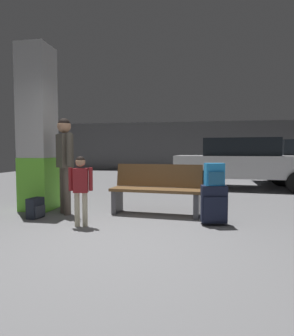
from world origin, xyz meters
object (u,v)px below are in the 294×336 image
object	(u,v)px
bench	(156,189)
parked_car_near	(243,162)
backpack_dark_floor	(36,208)
structural_pillar	(38,129)
adult	(65,155)
suitcase	(214,204)
child	(81,183)
backpack_bright	(214,175)

from	to	relation	value
bench	parked_car_near	bearing A→B (deg)	61.69
bench	backpack_dark_floor	xyz separation A→B (m)	(-1.96, -0.67, -0.28)
structural_pillar	adult	distance (m)	0.88
bench	suitcase	bearing A→B (deg)	-31.92
parked_car_near	suitcase	bearing A→B (deg)	-104.19
suitcase	parked_car_near	bearing A→B (deg)	75.81
structural_pillar	adult	world-z (taller)	structural_pillar
child	parked_car_near	world-z (taller)	parked_car_near
child	backpack_dark_floor	xyz separation A→B (m)	(-0.97, 0.36, -0.48)
adult	backpack_dark_floor	size ratio (longest dim) A/B	5.02
parked_car_near	backpack_bright	bearing A→B (deg)	-104.17
bench	parked_car_near	distance (m)	4.47
structural_pillar	bench	size ratio (longest dim) A/B	1.89
child	adult	xyz separation A→B (m)	(-0.61, 0.74, 0.40)
bench	child	size ratio (longest dim) A/B	1.56
structural_pillar	adult	size ratio (longest dim) A/B	1.82
bench	suitcase	xyz separation A→B (m)	(0.97, -0.60, -0.12)
suitcase	parked_car_near	size ratio (longest dim) A/B	0.14
bench	adult	xyz separation A→B (m)	(-1.61, -0.30, 0.61)
bench	structural_pillar	bearing A→B (deg)	-179.60
bench	adult	distance (m)	1.74
backpack_dark_floor	parked_car_near	bearing A→B (deg)	48.44
bench	child	distance (m)	1.45
bench	backpack_dark_floor	size ratio (longest dim) A/B	4.82
suitcase	backpack_dark_floor	distance (m)	2.93
backpack_dark_floor	structural_pillar	bearing A→B (deg)	116.69
backpack_dark_floor	parked_car_near	size ratio (longest dim) A/B	0.08
backpack_dark_floor	bench	bearing A→B (deg)	18.91
structural_pillar	child	size ratio (longest dim) A/B	2.95
structural_pillar	child	xyz separation A→B (m)	(1.29, -1.02, -0.89)
adult	backpack_dark_floor	distance (m)	1.02
structural_pillar	backpack_bright	size ratio (longest dim) A/B	9.12
backpack_bright	adult	distance (m)	2.61
structural_pillar	parked_car_near	size ratio (longest dim) A/B	0.73
child	backpack_dark_floor	size ratio (longest dim) A/B	3.10
structural_pillar	backpack_bright	bearing A→B (deg)	-10.23
bench	parked_car_near	xyz separation A→B (m)	(2.11, 3.92, 0.36)
parked_car_near	child	bearing A→B (deg)	-122.08
child	parked_car_near	xyz separation A→B (m)	(3.10, 4.95, 0.16)
bench	suitcase	distance (m)	1.15
adult	structural_pillar	bearing A→B (deg)	157.68
child	parked_car_near	distance (m)	5.85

